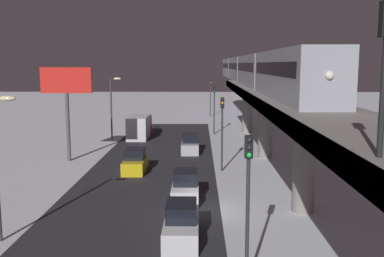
# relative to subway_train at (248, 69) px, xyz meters

# --- Properties ---
(ground_plane) EXTENTS (240.00, 240.00, 0.00)m
(ground_plane) POSITION_rel_subway_train_xyz_m (6.13, 32.46, -8.56)
(ground_plane) COLOR silver
(avenue_asphalt) EXTENTS (11.00, 81.65, 0.01)m
(avenue_asphalt) POSITION_rel_subway_train_xyz_m (10.67, 32.46, -8.55)
(avenue_asphalt) COLOR #28282D
(avenue_asphalt) RESTS_ON ground_plane
(elevated_railway) EXTENTS (5.00, 81.65, 6.78)m
(elevated_railway) POSITION_rel_subway_train_xyz_m (0.09, 32.46, -2.67)
(elevated_railway) COLOR gray
(elevated_railway) RESTS_ON ground_plane
(subway_train) EXTENTS (2.94, 74.07, 3.40)m
(subway_train) POSITION_rel_subway_train_xyz_m (0.00, 0.00, 0.00)
(subway_train) COLOR #999EA8
(subway_train) RESTS_ON elevated_railway
(sedan_silver) EXTENTS (1.91, 4.23, 1.97)m
(sedan_silver) POSITION_rel_subway_train_xyz_m (7.47, 13.77, -7.77)
(sedan_silver) COLOR #B2B2B7
(sedan_silver) RESTS_ON ground_plane
(sedan_white) EXTENTS (1.80, 4.54, 1.97)m
(sedan_white) POSITION_rel_subway_train_xyz_m (7.47, 30.00, -7.76)
(sedan_white) COLOR silver
(sedan_white) RESTS_ON ground_plane
(sedan_white_2) EXTENTS (1.80, 4.76, 1.97)m
(sedan_white_2) POSITION_rel_subway_train_xyz_m (7.47, 36.98, -7.76)
(sedan_white_2) COLOR silver
(sedan_white_2) RESTS_ON ground_plane
(sedan_yellow) EXTENTS (1.80, 4.33, 1.97)m
(sedan_yellow) POSITION_rel_subway_train_xyz_m (12.07, 22.12, -7.76)
(sedan_yellow) COLOR gold
(sedan_yellow) RESTS_ON ground_plane
(box_truck) EXTENTS (2.40, 7.40, 2.80)m
(box_truck) POSITION_rel_subway_train_xyz_m (14.07, 4.32, -7.21)
(box_truck) COLOR #A51E1E
(box_truck) RESTS_ON ground_plane
(traffic_light_near) EXTENTS (0.32, 0.44, 6.40)m
(traffic_light_near) POSITION_rel_subway_train_xyz_m (4.57, 42.15, -4.36)
(traffic_light_near) COLOR #2D2D2D
(traffic_light_near) RESTS_ON ground_plane
(traffic_light_mid) EXTENTS (0.32, 0.44, 6.40)m
(traffic_light_mid) POSITION_rel_subway_train_xyz_m (4.57, 21.96, -4.36)
(traffic_light_mid) COLOR #2D2D2D
(traffic_light_mid) RESTS_ON ground_plane
(traffic_light_far) EXTENTS (0.32, 0.44, 6.40)m
(traffic_light_far) POSITION_rel_subway_train_xyz_m (4.57, 1.77, -4.36)
(traffic_light_far) COLOR #2D2D2D
(traffic_light_far) RESTS_ON ground_plane
(traffic_light_distant) EXTENTS (0.32, 0.44, 6.40)m
(traffic_light_distant) POSITION_rel_subway_train_xyz_m (4.57, -18.42, -4.36)
(traffic_light_distant) COLOR #2D2D2D
(traffic_light_distant) RESTS_ON ground_plane
(commercial_billboard) EXTENTS (4.80, 0.36, 8.90)m
(commercial_billboard) POSITION_rel_subway_train_xyz_m (19.02, 18.06, -1.73)
(commercial_billboard) COLOR #4C4C51
(commercial_billboard) RESTS_ON ground_plane
(street_lamp_far) EXTENTS (1.35, 0.44, 7.65)m
(street_lamp_far) POSITION_rel_subway_train_xyz_m (16.75, 7.46, -3.74)
(street_lamp_far) COLOR #38383D
(street_lamp_far) RESTS_ON ground_plane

